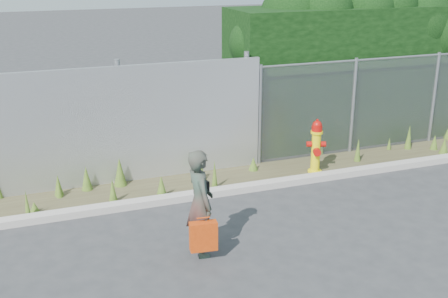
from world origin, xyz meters
TOP-DOWN VIEW (x-y plane):
  - ground at (0.00, 0.00)m, footprint 80.00×80.00m
  - curb at (0.00, 1.80)m, footprint 16.00×0.22m
  - weed_strip at (-0.33, 2.46)m, footprint 16.00×1.29m
  - corrugated_fence at (-3.25, 3.01)m, footprint 8.50×0.21m
  - chainlink_fence at (4.25, 3.00)m, footprint 6.50×0.07m
  - hedge at (4.65, 3.99)m, footprint 7.45×2.08m
  - fire_hydrant at (1.87, 2.14)m, footprint 0.37×0.33m
  - woman at (-1.19, -0.04)m, footprint 0.39×0.58m
  - red_tote_bag at (-1.23, -0.31)m, footprint 0.38×0.14m
  - black_shoulder_bag at (-1.12, 0.09)m, footprint 0.22×0.09m

SIDE VIEW (x-z plane):
  - ground at x=0.00m, z-range 0.00..0.00m
  - curb at x=0.00m, z-range 0.00..0.12m
  - weed_strip at x=-0.33m, z-range -0.15..0.40m
  - red_tote_bag at x=-1.23m, z-range 0.15..0.65m
  - fire_hydrant at x=1.87m, z-range -0.02..1.08m
  - woman at x=-1.19m, z-range 0.00..1.56m
  - black_shoulder_bag at x=-1.12m, z-range 0.86..1.02m
  - chainlink_fence at x=4.25m, z-range 0.01..2.06m
  - corrugated_fence at x=-3.25m, z-range -0.05..2.25m
  - hedge at x=4.65m, z-range 0.17..3.76m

